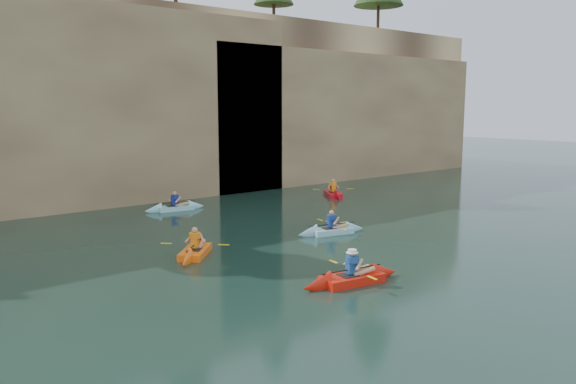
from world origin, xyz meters
TOP-DOWN VIEW (x-y plane):
  - ground at (0.00, 0.00)m, footprint 160.00×160.00m
  - cliff at (0.00, 30.00)m, footprint 70.00×16.00m
  - cliff_slab_center at (2.00, 22.60)m, footprint 24.00×2.40m
  - cliff_slab_east at (22.00, 22.60)m, footprint 26.00×2.40m
  - sea_cave_east at (10.00, 21.95)m, footprint 5.00×1.00m
  - main_kayaker at (2.88, 3.83)m, footprint 3.74×2.45m
  - kayaker_orange at (0.71, 9.92)m, footprint 3.03×3.08m
  - kayaker_ltblue_near at (7.18, 9.31)m, footprint 3.38×2.49m
  - kayaker_red_far at (14.49, 16.89)m, footprint 2.53×3.44m
  - kayaker_ltblue_mid at (4.49, 18.69)m, footprint 3.41×2.48m

SIDE VIEW (x-z plane):
  - ground at x=0.00m, z-range 0.00..0.00m
  - kayaker_ltblue_mid at x=4.49m, z-range -0.48..0.79m
  - kayaker_red_far at x=14.49m, z-range -0.49..0.81m
  - kayaker_ltblue_near at x=7.18m, z-range -0.49..0.81m
  - kayaker_orange at x=0.71m, z-range -0.51..0.84m
  - main_kayaker at x=2.88m, z-range -0.50..0.86m
  - sea_cave_east at x=10.00m, z-range 0.00..4.50m
  - cliff_slab_east at x=22.00m, z-range 0.00..9.84m
  - cliff_slab_center at x=2.00m, z-range 0.00..11.40m
  - cliff at x=0.00m, z-range 0.00..12.00m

